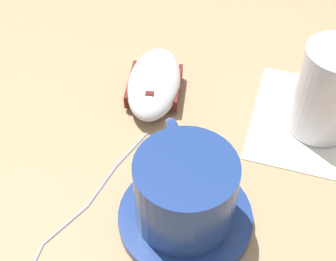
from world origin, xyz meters
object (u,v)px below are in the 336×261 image
at_px(coffee_cup, 185,189).
at_px(drinking_glass, 328,91).
at_px(saucer, 185,217).
at_px(computer_mouse, 154,83).

xyz_separation_m(coffee_cup, drinking_glass, (-0.16, -0.09, 0.01)).
bearing_deg(saucer, computer_mouse, -88.74).
relative_size(computer_mouse, drinking_glass, 1.31).
distance_m(saucer, coffee_cup, 0.04).
height_order(coffee_cup, drinking_glass, drinking_glass).
height_order(saucer, drinking_glass, drinking_glass).
distance_m(saucer, drinking_glass, 0.19).
bearing_deg(coffee_cup, drinking_glass, -150.68).
distance_m(computer_mouse, drinking_glass, 0.19).
distance_m(saucer, computer_mouse, 0.17).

